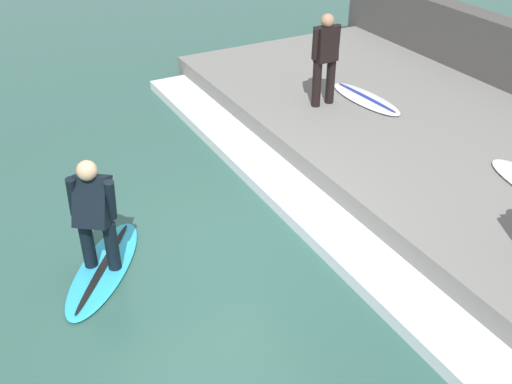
{
  "coord_description": "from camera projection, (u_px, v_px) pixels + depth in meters",
  "views": [
    {
      "loc": [
        -2.26,
        -5.4,
        4.56
      ],
      "look_at": [
        0.65,
        0.0,
        0.7
      ],
      "focal_mm": 42.0,
      "sensor_mm": 36.0,
      "label": 1
    }
  ],
  "objects": [
    {
      "name": "concrete_ledge",
      "position": [
        459.0,
        161.0,
        8.88
      ],
      "size": [
        4.4,
        11.19,
        0.45
      ],
      "primitive_type": "cube",
      "color": "slate",
      "rests_on": "ground_plane"
    },
    {
      "name": "surfer_riding",
      "position": [
        94.0,
        211.0,
        6.64
      ],
      "size": [
        0.56,
        0.57,
        1.42
      ],
      "color": "black",
      "rests_on": "surfboard_riding"
    },
    {
      "name": "surfboard_waiting_near",
      "position": [
        366.0,
        99.0,
        10.19
      ],
      "size": [
        0.6,
        1.65,
        0.07
      ],
      "color": "silver",
      "rests_on": "concrete_ledge"
    },
    {
      "name": "ground_plane",
      "position": [
        210.0,
        253.0,
        7.36
      ],
      "size": [
        28.0,
        28.0,
        0.0
      ],
      "primitive_type": "plane",
      "color": "#2D564C"
    },
    {
      "name": "surfer_waiting_near",
      "position": [
        325.0,
        55.0,
        9.62
      ],
      "size": [
        0.52,
        0.26,
        1.52
      ],
      "color": "black",
      "rests_on": "concrete_ledge"
    },
    {
      "name": "surfboard_riding",
      "position": [
        104.0,
        268.0,
        7.08
      ],
      "size": [
        1.55,
        1.81,
        0.07
      ],
      "color": "#2DADD1",
      "rests_on": "ground_plane"
    },
    {
      "name": "wave_foam_crest",
      "position": [
        314.0,
        215.0,
        7.93
      ],
      "size": [
        0.72,
        10.63,
        0.17
      ],
      "primitive_type": "cube",
      "color": "silver",
      "rests_on": "ground_plane"
    }
  ]
}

